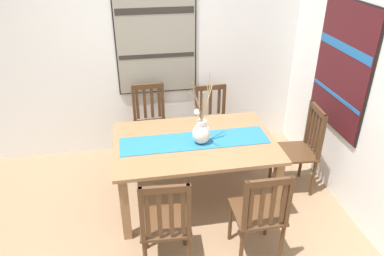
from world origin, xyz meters
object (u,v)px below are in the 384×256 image
(dining_table, at_px, (194,149))
(centerpiece_vase, at_px, (201,131))
(chair_0, at_px, (166,223))
(chair_1, at_px, (301,147))
(painting_on_back_wall, at_px, (156,39))
(chair_3, at_px, (151,122))
(chair_4, at_px, (260,213))
(chair_2, at_px, (212,121))
(painting_on_side_wall, at_px, (343,67))

(dining_table, xyz_separation_m, centerpiece_vase, (0.06, -0.06, 0.24))
(chair_0, bearing_deg, dining_table, 65.47)
(chair_1, distance_m, painting_on_back_wall, 2.10)
(chair_1, bearing_deg, painting_on_back_wall, 140.22)
(centerpiece_vase, relative_size, chair_1, 0.74)
(chair_3, height_order, chair_4, chair_3)
(chair_1, height_order, chair_3, chair_1)
(chair_0, height_order, painting_on_back_wall, painting_on_back_wall)
(chair_2, relative_size, chair_3, 0.94)
(chair_0, bearing_deg, chair_1, 29.40)
(dining_table, relative_size, chair_1, 1.65)
(chair_3, bearing_deg, painting_on_side_wall, -24.16)
(chair_0, xyz_separation_m, chair_1, (1.60, 0.90, 0.01))
(centerpiece_vase, bearing_deg, painting_on_back_wall, 103.53)
(dining_table, xyz_separation_m, painting_on_back_wall, (-0.25, 1.21, 0.83))
(chair_3, distance_m, chair_4, 1.99)
(centerpiece_vase, bearing_deg, dining_table, 134.53)
(dining_table, xyz_separation_m, chair_3, (-0.39, 0.92, -0.13))
(dining_table, height_order, chair_0, chair_0)
(chair_1, relative_size, painting_on_side_wall, 0.75)
(chair_0, height_order, chair_4, chair_0)
(chair_2, bearing_deg, painting_on_back_wall, 152.85)
(chair_0, relative_size, chair_1, 0.99)
(chair_1, height_order, painting_on_side_wall, painting_on_side_wall)
(chair_4, xyz_separation_m, painting_on_back_wall, (-0.65, 2.11, 0.97))
(chair_0, xyz_separation_m, chair_2, (0.80, 1.77, -0.03))
(dining_table, relative_size, chair_3, 1.70)
(centerpiece_vase, bearing_deg, chair_1, 3.43)
(centerpiece_vase, xyz_separation_m, chair_2, (0.34, 0.94, -0.39))
(chair_4, bearing_deg, painting_on_back_wall, 107.00)
(chair_1, xyz_separation_m, chair_2, (-0.80, 0.87, -0.04))
(painting_on_back_wall, bearing_deg, chair_3, -116.23)
(centerpiece_vase, distance_m, chair_2, 1.07)
(painting_on_back_wall, bearing_deg, centerpiece_vase, -76.47)
(dining_table, xyz_separation_m, chair_4, (0.40, -0.91, -0.13))
(dining_table, height_order, chair_4, chair_4)
(chair_0, relative_size, chair_2, 1.08)
(dining_table, height_order, chair_1, chair_1)
(dining_table, bearing_deg, painting_on_back_wall, 101.54)
(chair_0, height_order, chair_1, chair_1)
(chair_3, height_order, painting_on_back_wall, painting_on_back_wall)
(centerpiece_vase, distance_m, painting_on_back_wall, 1.43)
(chair_2, distance_m, painting_on_back_wall, 1.22)
(centerpiece_vase, height_order, chair_2, centerpiece_vase)
(chair_1, relative_size, chair_2, 1.10)
(chair_3, distance_m, painting_on_side_wall, 2.29)
(chair_3, xyz_separation_m, chair_4, (0.78, -1.83, -0.00))
(chair_2, height_order, chair_3, chair_3)
(chair_3, bearing_deg, chair_4, -66.79)
(centerpiece_vase, xyz_separation_m, painting_on_side_wall, (1.48, 0.12, 0.53))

